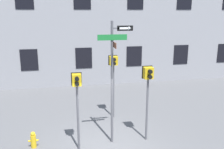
% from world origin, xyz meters
% --- Properties ---
extents(street_sign_pole, '(1.25, 0.81, 4.53)m').
position_xyz_m(street_sign_pole, '(0.39, 0.56, 2.71)').
color(street_sign_pole, '#4C4C51').
rests_on(street_sign_pole, ground_plane).
extents(pedestrian_signal_left, '(0.36, 0.40, 2.82)m').
position_xyz_m(pedestrian_signal_left, '(-0.94, 0.28, 2.20)').
color(pedestrian_signal_left, '#4C4C51').
rests_on(pedestrian_signal_left, ground_plane).
extents(pedestrian_signal_right, '(0.39, 0.40, 2.90)m').
position_xyz_m(pedestrian_signal_right, '(1.67, 0.48, 2.29)').
color(pedestrian_signal_right, '#4C4C51').
rests_on(pedestrian_signal_right, ground_plane).
extents(pedestrian_signal_across, '(0.42, 0.40, 2.93)m').
position_xyz_m(pedestrian_signal_across, '(0.85, 2.82, 2.32)').
color(pedestrian_signal_across, '#4C4C51').
rests_on(pedestrian_signal_across, ground_plane).
extents(fire_hydrant, '(0.36, 0.20, 0.62)m').
position_xyz_m(fire_hydrant, '(-2.56, 0.74, 0.30)').
color(fire_hydrant, gold).
rests_on(fire_hydrant, ground_plane).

